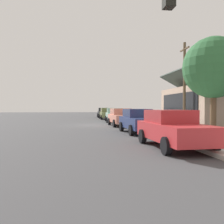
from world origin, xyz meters
The scene contains 12 objects.
ground_plane centered at (0.00, 0.00, 0.00)m, with size 120.00×120.00×0.00m, color #424244.
sidewalk_curb centered at (0.00, 5.60, 0.08)m, with size 60.00×4.20×0.16m, color beige.
car_charcoal centered at (-17.60, 2.64, 0.82)m, with size 4.86×2.11×1.59m.
car_olive centered at (-11.26, 2.62, 0.82)m, with size 4.80×2.04×1.59m.
car_seafoam centered at (-4.83, 2.83, 0.82)m, with size 4.94×2.24×1.59m.
car_coral centered at (1.38, 2.63, 0.82)m, with size 4.64×2.20×1.59m.
car_navy centered at (7.59, 2.76, 0.81)m, with size 4.55×2.11×1.59m.
car_cherry centered at (13.50, 2.87, 0.82)m, with size 4.80×2.22×1.59m.
storefront_building centered at (-0.46, 11.98, 2.01)m, with size 11.37×6.70×5.57m.
shade_tree centered at (6.85, 8.45, 4.53)m, with size 4.40×4.40×6.75m.
utility_pole_wooden centered at (2.37, 8.20, 3.93)m, with size 1.80×0.24×7.50m.
fire_hydrant_red centered at (-9.16, 4.20, 0.50)m, with size 0.22×0.22×0.71m.
Camera 1 is at (23.57, -0.96, 1.71)m, focal length 39.58 mm.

